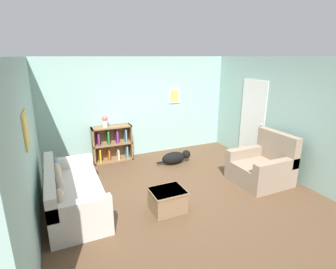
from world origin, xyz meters
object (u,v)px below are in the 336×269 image
at_px(couch, 72,194).
at_px(recliner_chair, 263,166).
at_px(vase, 105,120).
at_px(coffee_table, 168,200).
at_px(bookshelf, 112,144).
at_px(dog, 175,157).

xyz_separation_m(couch, recliner_chair, (3.83, -0.53, 0.04)).
bearing_deg(recliner_chair, vase, 138.57).
xyz_separation_m(couch, coffee_table, (1.51, -0.71, -0.10)).
height_order(bookshelf, recliner_chair, recliner_chair).
relative_size(recliner_chair, vase, 3.49).
distance_m(dog, vase, 1.98).
distance_m(recliner_chair, dog, 2.09).
height_order(couch, bookshelf, bookshelf).
distance_m(recliner_chair, coffee_table, 2.33).
height_order(recliner_chair, coffee_table, recliner_chair).
bearing_deg(bookshelf, couch, -120.60).
height_order(coffee_table, vase, vase).
height_order(coffee_table, dog, coffee_table).
bearing_deg(recliner_chair, dog, 128.06).
height_order(bookshelf, dog, bookshelf).
height_order(bookshelf, coffee_table, bookshelf).
distance_m(coffee_table, vase, 2.85).
distance_m(bookshelf, recliner_chair, 3.65).
bearing_deg(vase, recliner_chair, -41.43).
bearing_deg(vase, dog, -28.87).
bearing_deg(dog, coffee_table, -119.59).
relative_size(recliner_chair, dog, 1.14).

